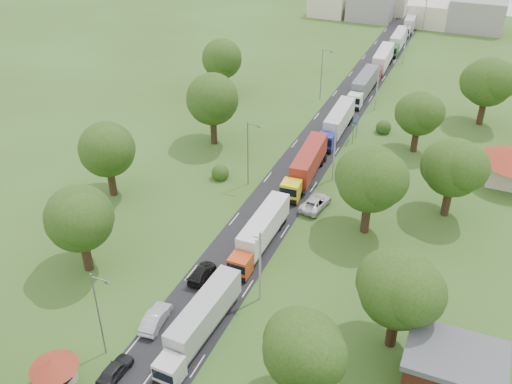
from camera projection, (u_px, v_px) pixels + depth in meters
The scene contains 37 objects.
ground at pixel (240, 251), 69.87m from camera, with size 260.00×260.00×0.00m, color #314918.
road at pixel (295, 176), 85.55m from camera, with size 8.00×200.00×0.04m, color black.
guard_booth at pixel (54, 369), 51.52m from camera, with size 4.40×4.40×3.45m.
info_sign at pixel (356, 124), 94.00m from camera, with size 0.12×3.10×4.10m.
pole_1 at pixel (260, 266), 60.11m from camera, with size 1.60×0.24×9.00m.
pole_2 at pixel (334, 152), 82.05m from camera, with size 1.60×0.24×9.00m.
pole_3 at pixel (377, 86), 103.99m from camera, with size 1.60×0.24×9.00m.
pole_4 at pixel (405, 43), 125.93m from camera, with size 1.60×0.24×9.00m.
pole_5 at pixel (425, 13), 147.87m from camera, with size 1.60×0.24×9.00m.
lamp_0 at pixel (99, 311), 53.05m from camera, with size 2.03×0.22×10.00m.
lamp_1 at pixel (249, 151), 80.48m from camera, with size 2.03×0.22×10.00m.
lamp_2 at pixel (322, 72), 107.90m from camera, with size 2.03×0.22×10.00m.
tree_2 at pixel (304, 349), 47.79m from camera, with size 8.00×8.00×10.10m.
tree_3 at pixel (399, 288), 53.32m from camera, with size 8.80×8.80×11.07m.
tree_4 at pixel (371, 178), 69.42m from camera, with size 9.60×9.60×12.05m.
tree_5 at pixel (454, 167), 73.04m from camera, with size 8.80×8.80×11.07m.
tree_6 at pixel (419, 113), 88.99m from camera, with size 8.00×8.00×10.10m.
tree_7 at pixel (488, 82), 97.13m from camera, with size 9.60×9.60×12.05m.
tree_10 at pixel (80, 217), 63.32m from camera, with size 8.80×8.80×11.07m.
tree_11 at pixel (107, 149), 77.39m from camera, with size 8.80×8.80×11.07m.
tree_12 at pixel (213, 99), 90.76m from camera, with size 9.60×9.60×12.05m.
tree_13 at pixel (222, 58), 109.39m from camera, with size 8.80×8.80×11.07m.
house_brick at pixel (452, 374), 50.49m from camera, with size 8.60×6.60×5.20m.
distant_town at pixel (409, 11), 154.01m from camera, with size 52.00×8.00×8.00m.
truck_0 at pixel (200, 321), 56.75m from camera, with size 2.96×14.31×3.96m.
truck_1 at pixel (261, 232), 69.65m from camera, with size 2.51×14.31×3.97m.
truck_2 at pixel (307, 165), 83.72m from camera, with size 3.42×15.52×4.29m.
truck_3 at pixel (337, 122), 96.50m from camera, with size 2.91×15.12×4.19m.
truck_4 at pixel (364, 85), 110.91m from camera, with size 2.62×15.20×4.22m.
truck_5 at pixel (382, 61), 123.31m from camera, with size 3.14×15.58×4.31m.
truck_6 at pixel (398, 41), 135.81m from camera, with size 2.72×14.51×4.02m.
truck_7 at pixel (410, 23), 149.13m from camera, with size 3.11×14.18×3.92m.
car_lane_front at pixel (115, 370), 53.29m from camera, with size 1.71×4.25×1.45m, color black.
car_lane_mid at pixel (156, 318), 58.92m from camera, with size 1.73×4.96×1.64m, color #A6AAAF.
car_lane_rear at pixel (202, 273), 65.29m from camera, with size 1.92×4.72×1.37m, color black.
car_verge_near at pixel (316, 203), 77.66m from camera, with size 2.73×5.93×1.65m, color silver.
car_verge_far at pixel (361, 157), 89.22m from camera, with size 1.62×4.03×1.37m, color #595C60.
Camera 1 is at (23.37, -50.49, 42.92)m, focal length 40.00 mm.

